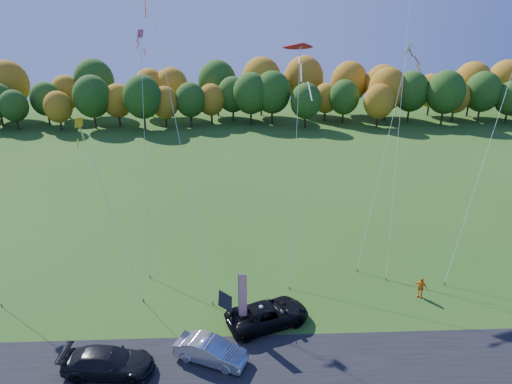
{
  "coord_description": "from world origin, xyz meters",
  "views": [
    {
      "loc": [
        -1.25,
        -24.35,
        19.31
      ],
      "look_at": [
        0.0,
        6.0,
        7.0
      ],
      "focal_mm": 32.0,
      "sensor_mm": 36.0,
      "label": 1
    }
  ],
  "objects_px": {
    "silver_sedan": "(211,351)",
    "feather_flag": "(242,296)",
    "black_suv": "(268,314)",
    "person_east": "(421,287)"
  },
  "relations": [
    {
      "from": "silver_sedan",
      "to": "feather_flag",
      "type": "bearing_deg",
      "value": -11.55
    },
    {
      "from": "person_east",
      "to": "feather_flag",
      "type": "xyz_separation_m",
      "value": [
        -12.78,
        -3.1,
        1.82
      ]
    },
    {
      "from": "black_suv",
      "to": "feather_flag",
      "type": "relative_size",
      "value": 1.29
    },
    {
      "from": "black_suv",
      "to": "feather_flag",
      "type": "xyz_separation_m",
      "value": [
        -1.67,
        -0.5,
        1.84
      ]
    },
    {
      "from": "black_suv",
      "to": "feather_flag",
      "type": "bearing_deg",
      "value": 85.54
    },
    {
      "from": "black_suv",
      "to": "person_east",
      "type": "height_order",
      "value": "person_east"
    },
    {
      "from": "silver_sedan",
      "to": "feather_flag",
      "type": "height_order",
      "value": "feather_flag"
    },
    {
      "from": "feather_flag",
      "to": "silver_sedan",
      "type": "bearing_deg",
      "value": -124.87
    },
    {
      "from": "silver_sedan",
      "to": "person_east",
      "type": "height_order",
      "value": "person_east"
    },
    {
      "from": "black_suv",
      "to": "silver_sedan",
      "type": "relative_size",
      "value": 1.27
    }
  ]
}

